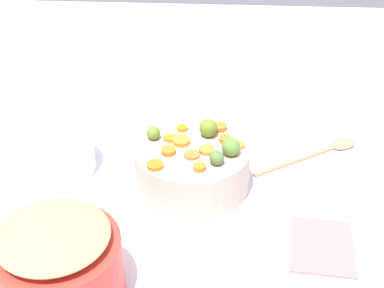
# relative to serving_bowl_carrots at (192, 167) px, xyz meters

# --- Properties ---
(tabletop) EXTENTS (2.40, 2.40, 0.02)m
(tabletop) POSITION_rel_serving_bowl_carrots_xyz_m (-0.03, 0.04, -0.06)
(tabletop) COLOR white
(tabletop) RESTS_ON ground
(serving_bowl_carrots) EXTENTS (0.26, 0.26, 0.11)m
(serving_bowl_carrots) POSITION_rel_serving_bowl_carrots_xyz_m (0.00, 0.00, 0.00)
(serving_bowl_carrots) COLOR #C3A791
(serving_bowl_carrots) RESTS_ON tabletop
(metal_pot) EXTENTS (0.23, 0.23, 0.12)m
(metal_pot) POSITION_rel_serving_bowl_carrots_xyz_m (0.33, -0.22, 0.01)
(metal_pot) COLOR red
(metal_pot) RESTS_ON tabletop
(stuffing_mound) EXTENTS (0.20, 0.20, 0.04)m
(stuffing_mound) POSITION_rel_serving_bowl_carrots_xyz_m (0.33, -0.22, 0.09)
(stuffing_mound) COLOR tan
(stuffing_mound) RESTS_ON metal_pot
(carrot_slice_0) EXTENTS (0.05, 0.05, 0.01)m
(carrot_slice_0) POSITION_rel_serving_bowl_carrots_xyz_m (-0.02, -0.03, 0.06)
(carrot_slice_0) COLOR orange
(carrot_slice_0) RESTS_ON serving_bowl_carrots
(carrot_slice_1) EXTENTS (0.03, 0.03, 0.01)m
(carrot_slice_1) POSITION_rel_serving_bowl_carrots_xyz_m (-0.07, -0.03, 0.06)
(carrot_slice_1) COLOR orange
(carrot_slice_1) RESTS_ON serving_bowl_carrots
(carrot_slice_2) EXTENTS (0.03, 0.03, 0.01)m
(carrot_slice_2) POSITION_rel_serving_bowl_carrots_xyz_m (-0.03, -0.05, 0.06)
(carrot_slice_2) COLOR orange
(carrot_slice_2) RESTS_ON serving_bowl_carrots
(carrot_slice_3) EXTENTS (0.04, 0.04, 0.01)m
(carrot_slice_3) POSITION_rel_serving_bowl_carrots_xyz_m (-0.03, 0.07, 0.06)
(carrot_slice_3) COLOR orange
(carrot_slice_3) RESTS_ON serving_bowl_carrots
(carrot_slice_4) EXTENTS (0.05, 0.05, 0.01)m
(carrot_slice_4) POSITION_rel_serving_bowl_carrots_xyz_m (0.01, 0.03, 0.06)
(carrot_slice_4) COLOR orange
(carrot_slice_4) RESTS_ON serving_bowl_carrots
(carrot_slice_5) EXTENTS (0.03, 0.03, 0.01)m
(carrot_slice_5) POSITION_rel_serving_bowl_carrots_xyz_m (-0.01, 0.10, 0.06)
(carrot_slice_5) COLOR orange
(carrot_slice_5) RESTS_ON serving_bowl_carrots
(carrot_slice_6) EXTENTS (0.05, 0.05, 0.01)m
(carrot_slice_6) POSITION_rel_serving_bowl_carrots_xyz_m (0.03, 0.00, 0.06)
(carrot_slice_6) COLOR orange
(carrot_slice_6) RESTS_ON serving_bowl_carrots
(carrot_slice_7) EXTENTS (0.03, 0.03, 0.01)m
(carrot_slice_7) POSITION_rel_serving_bowl_carrots_xyz_m (0.03, -0.05, 0.06)
(carrot_slice_7) COLOR orange
(carrot_slice_7) RESTS_ON serving_bowl_carrots
(carrot_slice_8) EXTENTS (0.05, 0.05, 0.01)m
(carrot_slice_8) POSITION_rel_serving_bowl_carrots_xyz_m (0.08, -0.07, 0.06)
(carrot_slice_8) COLOR orange
(carrot_slice_8) RESTS_ON serving_bowl_carrots
(carrot_slice_9) EXTENTS (0.04, 0.04, 0.01)m
(carrot_slice_9) POSITION_rel_serving_bowl_carrots_xyz_m (-0.08, 0.06, 0.06)
(carrot_slice_9) COLOR orange
(carrot_slice_9) RESTS_ON serving_bowl_carrots
(carrot_slice_10) EXTENTS (0.03, 0.03, 0.01)m
(carrot_slice_10) POSITION_rel_serving_bowl_carrots_xyz_m (0.08, 0.02, 0.06)
(carrot_slice_10) COLOR orange
(carrot_slice_10) RESTS_ON serving_bowl_carrots
(brussels_sprout_0) EXTENTS (0.03, 0.03, 0.03)m
(brussels_sprout_0) POSITION_rel_serving_bowl_carrots_xyz_m (0.06, 0.06, 0.07)
(brussels_sprout_0) COLOR #4D7038
(brussels_sprout_0) RESTS_ON serving_bowl_carrots
(brussels_sprout_1) EXTENTS (0.04, 0.04, 0.04)m
(brussels_sprout_1) POSITION_rel_serving_bowl_carrots_xyz_m (0.02, 0.09, 0.07)
(brussels_sprout_1) COLOR #588133
(brussels_sprout_1) RESTS_ON serving_bowl_carrots
(brussels_sprout_2) EXTENTS (0.04, 0.04, 0.04)m
(brussels_sprout_2) POSITION_rel_serving_bowl_carrots_xyz_m (-0.05, 0.03, 0.07)
(brussels_sprout_2) COLOR olive
(brussels_sprout_2) RESTS_ON serving_bowl_carrots
(brussels_sprout_3) EXTENTS (0.03, 0.03, 0.03)m
(brussels_sprout_3) POSITION_rel_serving_bowl_carrots_xyz_m (-0.03, -0.09, 0.07)
(brussels_sprout_3) COLOR olive
(brussels_sprout_3) RESTS_ON serving_bowl_carrots
(wooden_spoon) EXTENTS (0.19, 0.28, 0.01)m
(wooden_spoon) POSITION_rel_serving_bowl_carrots_xyz_m (-0.16, 0.33, -0.05)
(wooden_spoon) COLOR #A57959
(wooden_spoon) RESTS_ON tabletop
(casserole_dish) EXTENTS (0.22, 0.22, 0.09)m
(casserole_dish) POSITION_rel_serving_bowl_carrots_xyz_m (-0.05, -0.35, -0.01)
(casserole_dish) COLOR white
(casserole_dish) RESTS_ON tabletop
(dish_towel) EXTENTS (0.17, 0.14, 0.01)m
(dish_towel) POSITION_rel_serving_bowl_carrots_xyz_m (0.18, 0.27, -0.05)
(dish_towel) COLOR #B06E6D
(dish_towel) RESTS_ON tabletop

